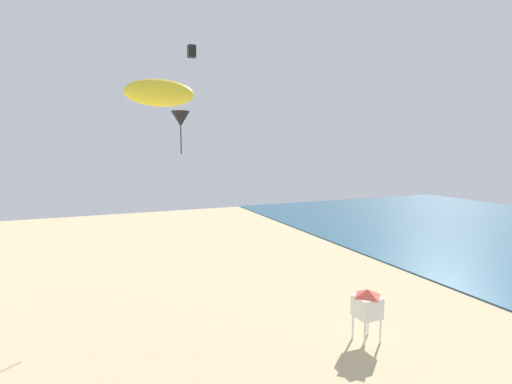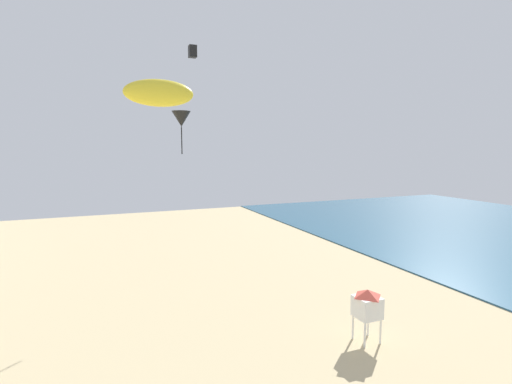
% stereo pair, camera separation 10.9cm
% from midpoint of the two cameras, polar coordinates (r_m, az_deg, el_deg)
% --- Properties ---
extents(lifeguard_stand, '(1.10, 1.10, 2.55)m').
position_cam_midpoint_polar(lifeguard_stand, '(19.96, 15.73, -15.40)').
color(lifeguard_stand, white).
rests_on(lifeguard_stand, ground).
extents(kite_black_delta, '(1.26, 1.26, 2.85)m').
position_cam_midpoint_polar(kite_black_delta, '(26.98, -11.04, 10.39)').
color(kite_black_delta, black).
extents(kite_yellow_parafoil, '(2.55, 0.71, 0.99)m').
position_cam_midpoint_polar(kite_yellow_parafoil, '(15.21, -14.06, 13.81)').
color(kite_yellow_parafoil, yellow).
extents(kite_black_box, '(0.55, 0.55, 0.86)m').
position_cam_midpoint_polar(kite_black_box, '(30.60, -9.46, 19.54)').
color(kite_black_box, black).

